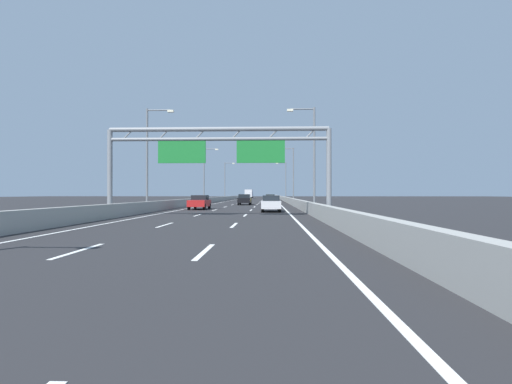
{
  "coord_description": "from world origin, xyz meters",
  "views": [
    {
      "loc": [
        3.63,
        1.72,
        1.64
      ],
      "look_at": [
        0.59,
        87.56,
        1.98
      ],
      "focal_mm": 26.98,
      "sensor_mm": 36.0,
      "label": 1
    }
  ],
  "objects_px": {
    "streetlamp_left_far": "(205,172)",
    "box_truck": "(249,194)",
    "streetlamp_right_mid": "(312,152)",
    "red_car": "(200,202)",
    "streetlamp_right_distant": "(285,179)",
    "streetlamp_left_mid": "(150,153)",
    "white_car": "(271,203)",
    "yellow_car": "(270,198)",
    "streetlamp_right_far": "(292,172)",
    "sign_gantry": "(219,149)",
    "black_car": "(245,199)",
    "streetlamp_left_distant": "(226,179)"
  },
  "relations": [
    {
      "from": "streetlamp_left_far",
      "to": "box_truck",
      "type": "distance_m",
      "value": 64.58
    },
    {
      "from": "streetlamp_right_mid",
      "to": "red_car",
      "type": "xyz_separation_m",
      "value": [
        -11.09,
        4.49,
        -4.64
      ]
    },
    {
      "from": "streetlamp_right_distant",
      "to": "streetlamp_left_mid",
      "type": "bearing_deg",
      "value": -103.62
    },
    {
      "from": "streetlamp_left_mid",
      "to": "white_car",
      "type": "xyz_separation_m",
      "value": [
        11.23,
        -0.23,
        -4.65
      ]
    },
    {
      "from": "streetlamp_right_mid",
      "to": "red_car",
      "type": "bearing_deg",
      "value": 157.97
    },
    {
      "from": "streetlamp_left_mid",
      "to": "yellow_car",
      "type": "bearing_deg",
      "value": 72.67
    },
    {
      "from": "streetlamp_left_far",
      "to": "streetlamp_right_far",
      "type": "height_order",
      "value": "same"
    },
    {
      "from": "streetlamp_right_mid",
      "to": "streetlamp_right_far",
      "type": "bearing_deg",
      "value": 90.0
    },
    {
      "from": "yellow_car",
      "to": "red_car",
      "type": "bearing_deg",
      "value": -103.19
    },
    {
      "from": "sign_gantry",
      "to": "streetlamp_right_distant",
      "type": "xyz_separation_m",
      "value": [
        7.42,
        69.72,
        0.6
      ]
    },
    {
      "from": "streetlamp_right_distant",
      "to": "box_truck",
      "type": "relative_size",
      "value": 1.13
    },
    {
      "from": "streetlamp_left_far",
      "to": "red_car",
      "type": "distance_m",
      "value": 27.01
    },
    {
      "from": "yellow_car",
      "to": "box_truck",
      "type": "bearing_deg",
      "value": 96.88
    },
    {
      "from": "streetlamp_right_far",
      "to": "yellow_car",
      "type": "relative_size",
      "value": 2.19
    },
    {
      "from": "red_car",
      "to": "black_car",
      "type": "relative_size",
      "value": 0.92
    },
    {
      "from": "streetlamp_right_distant",
      "to": "streetlamp_left_far",
      "type": "bearing_deg",
      "value": -115.85
    },
    {
      "from": "streetlamp_left_mid",
      "to": "streetlamp_left_distant",
      "type": "bearing_deg",
      "value": 90.0
    },
    {
      "from": "streetlamp_right_far",
      "to": "red_car",
      "type": "distance_m",
      "value": 28.95
    },
    {
      "from": "white_car",
      "to": "yellow_car",
      "type": "bearing_deg",
      "value": 90.04
    },
    {
      "from": "streetlamp_left_distant",
      "to": "box_truck",
      "type": "distance_m",
      "value": 33.97
    },
    {
      "from": "streetlamp_right_mid",
      "to": "yellow_car",
      "type": "xyz_separation_m",
      "value": [
        -3.73,
        35.92,
        -4.64
      ]
    },
    {
      "from": "streetlamp_right_mid",
      "to": "white_car",
      "type": "distance_m",
      "value": 5.95
    },
    {
      "from": "sign_gantry",
      "to": "streetlamp_left_mid",
      "type": "distance_m",
      "value": 11.04
    },
    {
      "from": "streetlamp_right_mid",
      "to": "streetlamp_right_distant",
      "type": "height_order",
      "value": "same"
    },
    {
      "from": "sign_gantry",
      "to": "box_truck",
      "type": "distance_m",
      "value": 103.34
    },
    {
      "from": "streetlamp_left_mid",
      "to": "streetlamp_left_far",
      "type": "height_order",
      "value": "same"
    },
    {
      "from": "streetlamp_left_mid",
      "to": "streetlamp_left_distant",
      "type": "distance_m",
      "value": 61.65
    },
    {
      "from": "streetlamp_right_far",
      "to": "black_car",
      "type": "height_order",
      "value": "streetlamp_right_far"
    },
    {
      "from": "sign_gantry",
      "to": "streetlamp_right_distant",
      "type": "relative_size",
      "value": 1.68
    },
    {
      "from": "streetlamp_left_mid",
      "to": "streetlamp_right_distant",
      "type": "xyz_separation_m",
      "value": [
        14.93,
        61.65,
        0.0
      ]
    },
    {
      "from": "streetlamp_left_distant",
      "to": "red_car",
      "type": "distance_m",
      "value": 57.47
    },
    {
      "from": "streetlamp_left_far",
      "to": "streetlamp_right_far",
      "type": "relative_size",
      "value": 1.0
    },
    {
      "from": "yellow_car",
      "to": "box_truck",
      "type": "distance_m",
      "value": 59.68
    },
    {
      "from": "streetlamp_left_mid",
      "to": "yellow_car",
      "type": "xyz_separation_m",
      "value": [
        11.2,
        35.92,
        -4.64
      ]
    },
    {
      "from": "streetlamp_left_distant",
      "to": "streetlamp_left_mid",
      "type": "bearing_deg",
      "value": -90.0
    },
    {
      "from": "box_truck",
      "to": "streetlamp_right_distant",
      "type": "bearing_deg",
      "value": -72.02
    },
    {
      "from": "sign_gantry",
      "to": "black_car",
      "type": "height_order",
      "value": "sign_gantry"
    },
    {
      "from": "white_car",
      "to": "streetlamp_left_mid",
      "type": "bearing_deg",
      "value": 178.82
    },
    {
      "from": "streetlamp_left_distant",
      "to": "streetlamp_right_distant",
      "type": "bearing_deg",
      "value": 0.0
    },
    {
      "from": "box_truck",
      "to": "streetlamp_left_far",
      "type": "bearing_deg",
      "value": -93.6
    },
    {
      "from": "streetlamp_right_distant",
      "to": "sign_gantry",
      "type": "bearing_deg",
      "value": -96.07
    },
    {
      "from": "streetlamp_left_far",
      "to": "streetlamp_right_far",
      "type": "bearing_deg",
      "value": 0.0
    },
    {
      "from": "streetlamp_right_mid",
      "to": "streetlamp_left_far",
      "type": "relative_size",
      "value": 1.0
    },
    {
      "from": "sign_gantry",
      "to": "box_truck",
      "type": "xyz_separation_m",
      "value": [
        -3.46,
        103.23,
        -3.19
      ]
    },
    {
      "from": "red_car",
      "to": "black_car",
      "type": "bearing_deg",
      "value": 77.08
    },
    {
      "from": "yellow_car",
      "to": "white_car",
      "type": "xyz_separation_m",
      "value": [
        0.02,
        -36.15,
        -0.0
      ]
    },
    {
      "from": "streetlamp_left_far",
      "to": "streetlamp_right_far",
      "type": "xyz_separation_m",
      "value": [
        14.93,
        0.0,
        0.0
      ]
    },
    {
      "from": "streetlamp_right_distant",
      "to": "box_truck",
      "type": "distance_m",
      "value": 35.44
    },
    {
      "from": "streetlamp_left_mid",
      "to": "box_truck",
      "type": "bearing_deg",
      "value": 87.56
    },
    {
      "from": "white_car",
      "to": "streetlamp_left_distant",
      "type": "bearing_deg",
      "value": 100.28
    }
  ]
}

